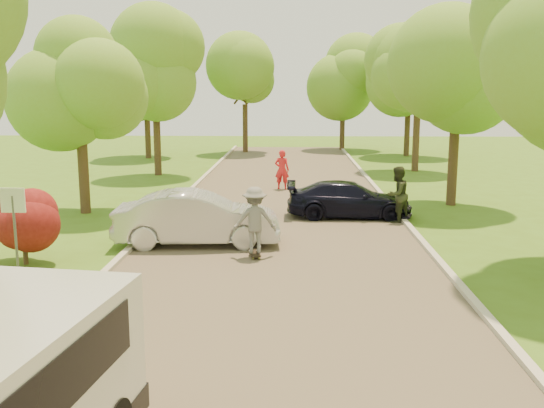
# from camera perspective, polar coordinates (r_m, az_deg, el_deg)

# --- Properties ---
(ground) EXTENTS (100.00, 100.00, 0.00)m
(ground) POSITION_cam_1_polar(r_m,az_deg,el_deg) (9.88, -0.32, -14.99)
(ground) COLOR #416518
(ground) RESTS_ON ground
(road) EXTENTS (8.00, 60.00, 0.01)m
(road) POSITION_cam_1_polar(r_m,az_deg,el_deg) (17.44, 0.72, -3.57)
(road) COLOR #4C4438
(road) RESTS_ON ground
(curb_left) EXTENTS (0.18, 60.00, 0.12)m
(curb_left) POSITION_cam_1_polar(r_m,az_deg,el_deg) (17.97, -12.32, -3.21)
(curb_left) COLOR #B2AD9E
(curb_left) RESTS_ON ground
(curb_right) EXTENTS (0.18, 60.00, 0.12)m
(curb_right) POSITION_cam_1_polar(r_m,az_deg,el_deg) (17.81, 13.89, -3.40)
(curb_right) COLOR #B2AD9E
(curb_right) RESTS_ON ground
(street_sign) EXTENTS (0.55, 0.06, 2.17)m
(street_sign) POSITION_cam_1_polar(r_m,az_deg,el_deg) (14.55, -23.12, -0.98)
(street_sign) COLOR #59595E
(street_sign) RESTS_ON ground
(red_shrub) EXTENTS (1.70, 1.70, 1.95)m
(red_shrub) POSITION_cam_1_polar(r_m,az_deg,el_deg) (16.18, -22.39, -1.52)
(red_shrub) COLOR #382619
(red_shrub) RESTS_ON ground
(tree_l_midb) EXTENTS (4.30, 4.20, 6.62)m
(tree_l_midb) POSITION_cam_1_polar(r_m,az_deg,el_deg) (22.10, -17.30, 10.93)
(tree_l_midb) COLOR #382619
(tree_l_midb) RESTS_ON ground
(tree_l_far) EXTENTS (4.92, 4.80, 7.79)m
(tree_l_far) POSITION_cam_1_polar(r_m,az_deg,el_deg) (31.66, -10.61, 12.56)
(tree_l_far) COLOR #382619
(tree_l_far) RESTS_ON ground
(tree_r_midb) EXTENTS (4.51, 4.40, 7.01)m
(tree_r_midb) POSITION_cam_1_polar(r_m,az_deg,el_deg) (23.75, 17.55, 11.57)
(tree_r_midb) COLOR #382619
(tree_r_midb) RESTS_ON ground
(tree_r_far) EXTENTS (5.33, 5.20, 8.34)m
(tree_r_far) POSITION_cam_1_polar(r_m,az_deg,el_deg) (33.65, 14.10, 12.92)
(tree_r_far) COLOR #382619
(tree_r_far) RESTS_ON ground
(tree_bg_a) EXTENTS (5.12, 5.00, 7.72)m
(tree_bg_a) POSITION_cam_1_polar(r_m,az_deg,el_deg) (39.98, -11.50, 11.86)
(tree_bg_a) COLOR #382619
(tree_bg_a) RESTS_ON ground
(tree_bg_b) EXTENTS (5.12, 5.00, 7.95)m
(tree_bg_b) POSITION_cam_1_polar(r_m,az_deg,el_deg) (41.68, 13.12, 12.04)
(tree_bg_b) COLOR #382619
(tree_bg_b) RESTS_ON ground
(tree_bg_c) EXTENTS (4.92, 4.80, 7.33)m
(tree_bg_c) POSITION_cam_1_polar(r_m,az_deg,el_deg) (43.03, -2.28, 11.55)
(tree_bg_c) COLOR #382619
(tree_bg_c) RESTS_ON ground
(tree_bg_d) EXTENTS (5.12, 5.00, 7.72)m
(tree_bg_d) POSITION_cam_1_polar(r_m,az_deg,el_deg) (45.09, 7.02, 11.81)
(tree_bg_d) COLOR #382619
(tree_bg_d) RESTS_ON ground
(silver_sedan) EXTENTS (4.70, 1.95, 1.51)m
(silver_sedan) POSITION_cam_1_polar(r_m,az_deg,el_deg) (17.10, -7.03, -1.34)
(silver_sedan) COLOR #B7B6BB
(silver_sedan) RESTS_ON ground
(dark_sedan) EXTENTS (4.26, 1.75, 1.23)m
(dark_sedan) POSITION_cam_1_polar(r_m,az_deg,el_deg) (20.89, 7.26, 0.43)
(dark_sedan) COLOR black
(dark_sedan) RESTS_ON ground
(longboard) EXTENTS (0.38, 0.92, 0.10)m
(longboard) POSITION_cam_1_polar(r_m,az_deg,el_deg) (15.91, -1.63, -4.62)
(longboard) COLOR black
(longboard) RESTS_ON ground
(skateboarder) EXTENTS (1.20, 0.81, 1.73)m
(skateboarder) POSITION_cam_1_polar(r_m,az_deg,el_deg) (15.70, -1.64, -1.51)
(skateboarder) COLOR slate
(skateboarder) RESTS_ON longboard
(person_striped) EXTENTS (0.69, 0.51, 1.75)m
(person_striped) POSITION_cam_1_polar(r_m,az_deg,el_deg) (26.61, 0.94, 3.24)
(person_striped) COLOR red
(person_striped) RESTS_ON ground
(person_olive) EXTENTS (1.14, 1.13, 1.86)m
(person_olive) POSITION_cam_1_polar(r_m,az_deg,el_deg) (20.30, 11.69, 0.89)
(person_olive) COLOR #262D1B
(person_olive) RESTS_ON ground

